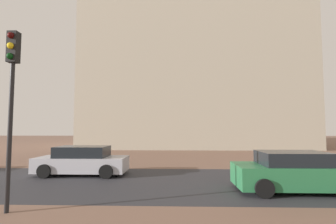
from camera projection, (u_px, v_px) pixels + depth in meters
name	position (u px, v px, depth m)	size (l,w,h in m)	color
ground_plane	(162.00, 177.00, 11.37)	(120.00, 120.00, 0.00)	brown
street_asphalt_strip	(161.00, 182.00, 10.42)	(120.00, 6.52, 0.00)	#2D2D33
landmark_building	(194.00, 70.00, 33.17)	(26.31, 15.90, 36.17)	#B2A893
car_green	(293.00, 172.00, 8.88)	(4.19, 2.02, 1.45)	#287042
car_silver	(82.00, 161.00, 12.02)	(4.39, 1.94, 1.41)	#B2B2BC
traffic_light_pole	(12.00, 85.00, 6.83)	(0.28, 0.34, 5.09)	black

